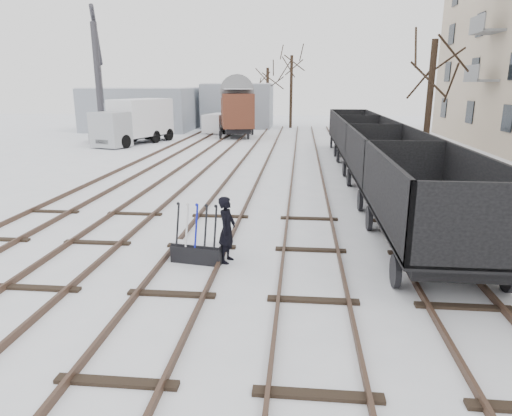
{
  "coord_description": "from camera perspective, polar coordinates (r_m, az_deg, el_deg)",
  "views": [
    {
      "loc": [
        2.67,
        -8.69,
        4.35
      ],
      "look_at": [
        1.53,
        2.88,
        1.2
      ],
      "focal_mm": 32.0,
      "sensor_mm": 36.0,
      "label": 1
    }
  ],
  "objects": [
    {
      "name": "freight_wagon_b",
      "position": [
        18.67,
        15.87,
        4.28
      ],
      "size": [
        2.59,
        6.46,
        2.64
      ],
      "color": "black",
      "rests_on": "ground"
    },
    {
      "name": "worker",
      "position": [
        11.41,
        -3.65,
        -2.73
      ],
      "size": [
        0.52,
        0.69,
        1.7
      ],
      "primitive_type": "imported",
      "rotation": [
        0.0,
        0.0,
        1.37
      ],
      "color": "black",
      "rests_on": "ground"
    },
    {
      "name": "freight_wagon_d",
      "position": [
        31.22,
        11.86,
        8.7
      ],
      "size": [
        2.59,
        6.46,
        2.64
      ],
      "color": "black",
      "rests_on": "ground"
    },
    {
      "name": "ground",
      "position": [
        10.07,
        -10.48,
        -10.68
      ],
      "size": [
        120.0,
        120.0,
        0.0
      ],
      "primitive_type": "plane",
      "color": "white",
      "rests_on": "ground"
    },
    {
      "name": "ground_frame",
      "position": [
        11.65,
        -7.35,
        -5.39
      ],
      "size": [
        1.35,
        0.62,
        1.49
      ],
      "rotation": [
        0.0,
        0.0,
        -0.16
      ],
      "color": "black",
      "rests_on": "ground"
    },
    {
      "name": "lorry",
      "position": [
        36.08,
        -14.92,
        10.45
      ],
      "size": [
        3.92,
        7.61,
        3.3
      ],
      "rotation": [
        0.0,
        0.0,
        -0.34
      ],
      "color": "black",
      "rests_on": "ground"
    },
    {
      "name": "tree_far_right",
      "position": [
        48.25,
        4.41,
        14.24
      ],
      "size": [
        0.3,
        0.3,
        7.21
      ],
      "primitive_type": "cylinder",
      "color": "black",
      "rests_on": "ground"
    },
    {
      "name": "crane",
      "position": [
        38.1,
        -18.7,
        11.79
      ],
      "size": [
        2.55,
        5.95,
        9.98
      ],
      "rotation": [
        0.0,
        0.0,
        0.35
      ],
      "color": "#343339",
      "rests_on": "ground"
    },
    {
      "name": "shed_left",
      "position": [
        47.41,
        -13.99,
        11.95
      ],
      "size": [
        10.0,
        8.0,
        4.1
      ],
      "color": "gray",
      "rests_on": "ground"
    },
    {
      "name": "shed_right",
      "position": [
        49.19,
        -2.22,
        12.7
      ],
      "size": [
        7.0,
        6.0,
        4.5
      ],
      "color": "gray",
      "rests_on": "ground"
    },
    {
      "name": "panel_van",
      "position": [
        43.53,
        -4.8,
        10.56
      ],
      "size": [
        2.36,
        4.15,
        1.72
      ],
      "rotation": [
        0.0,
        0.0,
        -0.18
      ],
      "color": "white",
      "rests_on": "ground"
    },
    {
      "name": "box_van_wagon",
      "position": [
        39.6,
        -2.41,
        12.26
      ],
      "size": [
        3.79,
        5.73,
        4.04
      ],
      "rotation": [
        0.0,
        0.0,
        0.2
      ],
      "color": "black",
      "rests_on": "ground"
    },
    {
      "name": "tree_far_left",
      "position": [
        48.44,
        1.44,
        13.57
      ],
      "size": [
        0.3,
        0.3,
        6.02
      ],
      "primitive_type": "cylinder",
      "color": "black",
      "rests_on": "ground"
    },
    {
      "name": "tree_near",
      "position": [
        23.65,
        20.76,
        11.4
      ],
      "size": [
        0.3,
        0.3,
        6.38
      ],
      "primitive_type": "cylinder",
      "color": "black",
      "rests_on": "ground"
    },
    {
      "name": "tracks",
      "position": [
        22.92,
        -1.15,
        4.41
      ],
      "size": [
        13.9,
        52.0,
        0.16
      ],
      "color": "black",
      "rests_on": "ground"
    },
    {
      "name": "freight_wagon_c",
      "position": [
        24.91,
        13.37,
        7.05
      ],
      "size": [
        2.59,
        6.46,
        2.64
      ],
      "color": "black",
      "rests_on": "ground"
    },
    {
      "name": "freight_wagon_a",
      "position": [
        12.58,
        20.78,
        -1.25
      ],
      "size": [
        2.59,
        6.46,
        2.64
      ],
      "color": "black",
      "rests_on": "ground"
    }
  ]
}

